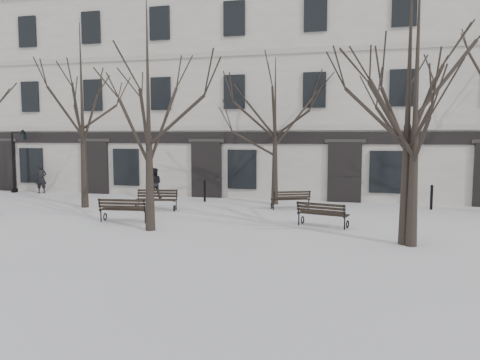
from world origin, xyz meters
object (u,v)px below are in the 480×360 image
(tree_3, at_px, (417,67))
(lamp_post, at_px, (17,156))
(bench_3, at_px, (156,199))
(bench_2, at_px, (322,213))
(bench_4, at_px, (291,199))
(tree_2, at_px, (410,64))
(bench_1, at_px, (124,209))
(tree_1, at_px, (148,88))

(tree_3, xyz_separation_m, lamp_post, (-20.22, 8.11, -3.09))
(bench_3, relative_size, lamp_post, 0.52)
(bench_2, distance_m, bench_4, 4.02)
(tree_2, xyz_separation_m, bench_1, (-9.77, 1.15, -4.76))
(tree_1, xyz_separation_m, bench_4, (3.97, 5.70, -4.34))
(bench_3, bearing_deg, tree_2, -31.62)
(tree_2, relative_size, lamp_post, 2.37)
(tree_2, bearing_deg, bench_1, 173.27)
(lamp_post, bearing_deg, tree_2, -21.57)
(bench_4, bearing_deg, lamp_post, -32.36)
(bench_2, height_order, bench_4, bench_2)
(tree_3, distance_m, lamp_post, 22.01)
(tree_1, height_order, lamp_post, tree_1)
(bench_1, distance_m, bench_3, 2.88)
(bench_3, bearing_deg, bench_4, 7.54)
(tree_1, xyz_separation_m, tree_3, (8.36, -0.21, 0.34))
(tree_1, bearing_deg, bench_1, 144.58)
(tree_1, height_order, bench_3, tree_1)
(bench_4, bearing_deg, tree_2, 101.89)
(tree_3, xyz_separation_m, bench_4, (-4.39, 5.90, -4.68))
(tree_3, height_order, lamp_post, tree_3)
(bench_3, bearing_deg, lamp_post, 150.06)
(tree_2, relative_size, bench_2, 4.52)
(bench_2, xyz_separation_m, bench_4, (-1.65, 3.67, -0.03))
(tree_1, height_order, bench_1, tree_1)
(tree_1, distance_m, bench_2, 7.37)
(tree_3, relative_size, bench_1, 4.40)
(tree_2, xyz_separation_m, bench_3, (-9.78, 4.04, -4.77))
(tree_2, bearing_deg, bench_4, 126.32)
(bench_4, bearing_deg, bench_2, 89.81)
(tree_1, relative_size, bench_1, 4.11)
(bench_1, xyz_separation_m, bench_4, (5.57, 4.56, -0.04))
(bench_3, height_order, bench_4, bench_3)
(bench_2, height_order, lamp_post, lamp_post)
(bench_3, bearing_deg, tree_3, -32.17)
(bench_1, bearing_deg, lamp_post, -39.97)
(tree_3, bearing_deg, bench_2, 140.74)
(tree_3, relative_size, bench_4, 4.71)
(lamp_post, bearing_deg, bench_3, -20.74)
(tree_2, distance_m, tree_3, 0.29)
(bench_4, bearing_deg, tree_3, 102.19)
(tree_2, relative_size, tree_3, 1.02)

